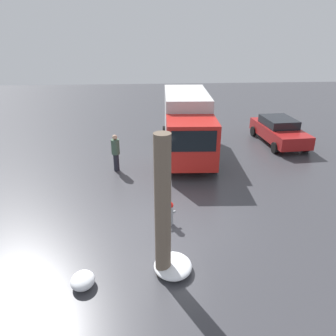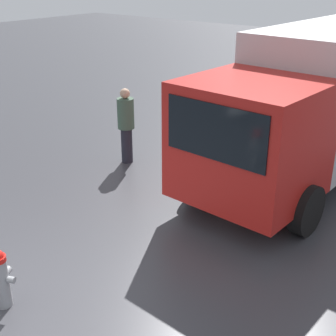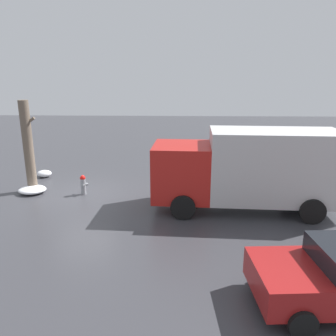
# 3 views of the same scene
# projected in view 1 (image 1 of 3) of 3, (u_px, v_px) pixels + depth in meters

# --- Properties ---
(ground_plane) EXTENTS (60.00, 60.00, 0.00)m
(ground_plane) POSITION_uv_depth(u_px,v_px,m) (170.00, 224.00, 11.30)
(ground_plane) COLOR #38383D
(fire_hydrant) EXTENTS (0.35, 0.42, 0.88)m
(fire_hydrant) POSITION_uv_depth(u_px,v_px,m) (170.00, 213.00, 11.12)
(fire_hydrant) COLOR gray
(fire_hydrant) RESTS_ON ground_plane
(tree_trunk) EXTENTS (0.65, 0.43, 4.04)m
(tree_trunk) POSITION_uv_depth(u_px,v_px,m) (163.00, 209.00, 8.26)
(tree_trunk) COLOR #6B5B4C
(tree_trunk) RESTS_ON ground_plane
(delivery_truck) EXTENTS (6.99, 2.77, 3.09)m
(delivery_truck) POSITION_uv_depth(u_px,v_px,m) (187.00, 123.00, 16.95)
(delivery_truck) COLOR red
(delivery_truck) RESTS_ON ground_plane
(pedestrian) EXTENTS (0.38, 0.38, 1.76)m
(pedestrian) POSITION_uv_depth(u_px,v_px,m) (116.00, 151.00, 15.13)
(pedestrian) COLOR #23232D
(pedestrian) RESTS_ON ground_plane
(parked_car) EXTENTS (4.56, 2.27, 1.45)m
(parked_car) POSITION_uv_depth(u_px,v_px,m) (279.00, 130.00, 18.86)
(parked_car) COLOR maroon
(parked_car) RESTS_ON ground_plane
(snow_pile_by_hydrant) EXTENTS (0.73, 0.63, 0.35)m
(snow_pile_by_hydrant) POSITION_uv_depth(u_px,v_px,m) (83.00, 280.00, 8.55)
(snow_pile_by_hydrant) COLOR white
(snow_pile_by_hydrant) RESTS_ON ground_plane
(snow_pile_curbside) EXTENTS (1.20, 1.06, 0.30)m
(snow_pile_curbside) POSITION_uv_depth(u_px,v_px,m) (173.00, 266.00, 9.11)
(snow_pile_curbside) COLOR white
(snow_pile_curbside) RESTS_ON ground_plane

